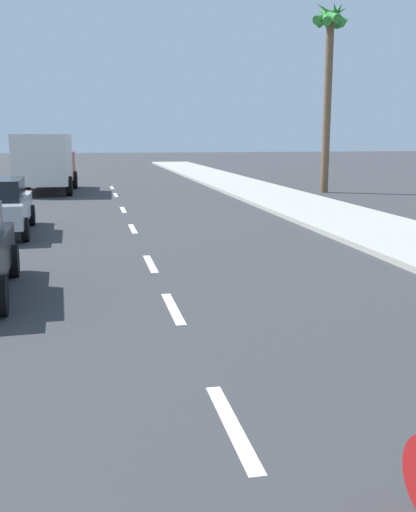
# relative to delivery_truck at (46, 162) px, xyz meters

# --- Properties ---
(ground_plane) EXTENTS (160.00, 160.00, 0.00)m
(ground_plane) POSITION_rel_delivery_truck_xyz_m (3.23, -11.87, -1.50)
(ground_plane) COLOR #38383A
(sidewalk_strip) EXTENTS (3.60, 80.00, 0.14)m
(sidewalk_strip) POSITION_rel_delivery_truck_xyz_m (10.19, -9.87, -1.43)
(sidewalk_strip) COLOR #B2ADA3
(sidewalk_strip) RESTS_ON ground
(lane_stripe_2) EXTENTS (0.16, 1.80, 0.01)m
(lane_stripe_2) POSITION_rel_delivery_truck_xyz_m (3.23, -24.99, -1.50)
(lane_stripe_2) COLOR white
(lane_stripe_2) RESTS_ON ground
(lane_stripe_3) EXTENTS (0.16, 1.80, 0.01)m
(lane_stripe_3) POSITION_rel_delivery_truck_xyz_m (3.23, -20.94, -1.50)
(lane_stripe_3) COLOR white
(lane_stripe_3) RESTS_ON ground
(lane_stripe_4) EXTENTS (0.16, 1.80, 0.01)m
(lane_stripe_4) POSITION_rel_delivery_truck_xyz_m (3.23, -17.47, -1.50)
(lane_stripe_4) COLOR white
(lane_stripe_4) RESTS_ON ground
(lane_stripe_5) EXTENTS (0.16, 1.80, 0.01)m
(lane_stripe_5) POSITION_rel_delivery_truck_xyz_m (3.23, -12.43, -1.50)
(lane_stripe_5) COLOR white
(lane_stripe_5) RESTS_ON ground
(lane_stripe_6) EXTENTS (0.16, 1.80, 0.01)m
(lane_stripe_6) POSITION_rel_delivery_truck_xyz_m (3.23, -7.71, -1.50)
(lane_stripe_6) COLOR white
(lane_stripe_6) RESTS_ON ground
(lane_stripe_7) EXTENTS (0.16, 1.80, 0.01)m
(lane_stripe_7) POSITION_rel_delivery_truck_xyz_m (3.23, -1.91, -1.50)
(lane_stripe_7) COLOR white
(lane_stripe_7) RESTS_ON ground
(lane_stripe_8) EXTENTS (0.16, 1.80, 0.01)m
(lane_stripe_8) POSITION_rel_delivery_truck_xyz_m (3.23, 2.16, -1.50)
(lane_stripe_8) COLOR white
(lane_stripe_8) RESTS_ON ground
(delivery_truck) EXTENTS (2.88, 6.33, 2.80)m
(delivery_truck) POSITION_rel_delivery_truck_xyz_m (0.00, 0.00, 0.00)
(delivery_truck) COLOR maroon
(delivery_truck) RESTS_ON ground
(palm_tree_far) EXTENTS (1.83, 1.81, 8.91)m
(palm_tree_far) POSITION_rel_delivery_truck_xyz_m (13.33, -2.61, 5.30)
(palm_tree_far) COLOR brown
(palm_tree_far) RESTS_ON ground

